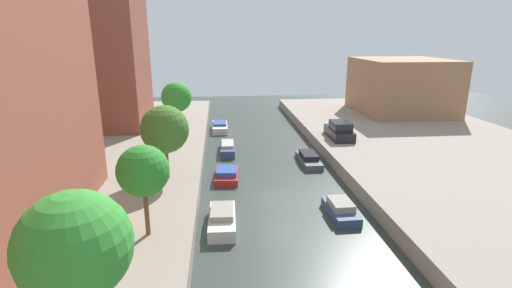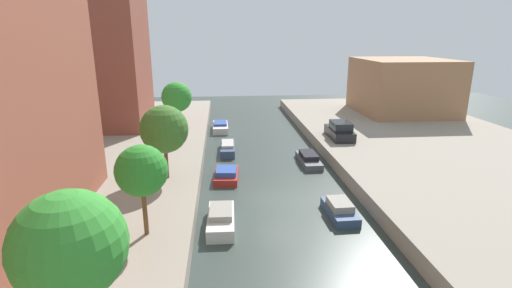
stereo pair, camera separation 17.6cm
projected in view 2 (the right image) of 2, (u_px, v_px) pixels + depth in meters
The scene contains 16 objects.
ground_plane at pixel (279, 200), 24.04m from camera, with size 84.00×84.00×0.00m, color #333D38.
quay_left at pixel (28, 202), 22.60m from camera, with size 20.00×64.00×1.00m, color gray.
quay_right at pixel (503, 184), 25.20m from camera, with size 20.00×64.00×1.00m, color gray.
apartment_tower_far at pixel (88, 27), 36.35m from camera, with size 10.00×8.30×19.46m, color brown.
low_block_right at pixel (402, 86), 45.21m from camera, with size 10.00×10.53×6.26m, color #9E704C.
street_tree_0 at pixel (70, 247), 9.04m from camera, with size 2.71×2.71×5.60m.
street_tree_1 at pixel (141, 171), 17.11m from camera, with size 2.37×2.37×4.35m.
street_tree_2 at pixel (164, 129), 24.08m from camera, with size 3.06×3.06×4.80m.
street_tree_3 at pixel (177, 97), 31.21m from camera, with size 2.47×2.47×5.33m.
parked_car at pixel (340, 131), 34.37m from camera, with size 1.90×4.20×1.55m.
moored_boat_left_2 at pixel (221, 219), 20.62m from camera, with size 1.51×3.72×1.00m.
moored_boat_left_3 at pixel (226, 174), 27.39m from camera, with size 1.88×3.40×0.85m.
moored_boat_left_4 at pixel (228, 148), 33.67m from camera, with size 1.31×4.28×0.90m.
moored_boat_left_5 at pixel (220, 127), 41.24m from camera, with size 1.62×4.21×0.91m.
moored_boat_right_2 at pixel (340, 210), 21.82m from camera, with size 1.45×3.24×0.92m.
moored_boat_right_3 at pixel (309, 159), 30.76m from camera, with size 1.42×4.11×0.86m.
Camera 2 is at (-3.42, -21.89, 10.06)m, focal length 26.78 mm.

